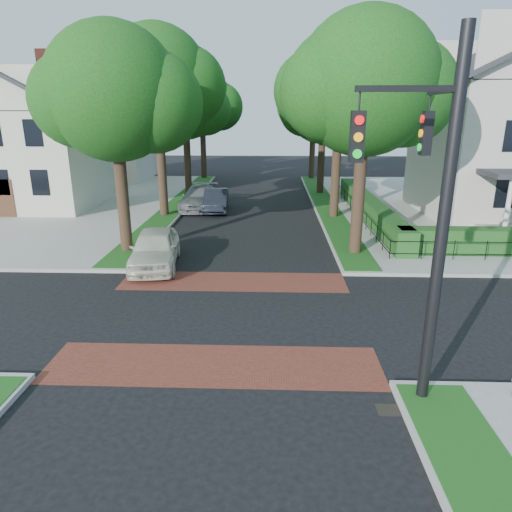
# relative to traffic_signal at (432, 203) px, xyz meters

# --- Properties ---
(ground) EXTENTS (120.00, 120.00, 0.00)m
(ground) POSITION_rel_traffic_signal_xyz_m (-4.89, 4.41, -4.71)
(ground) COLOR black
(ground) RESTS_ON ground
(crosswalk_far) EXTENTS (9.00, 2.20, 0.01)m
(crosswalk_far) POSITION_rel_traffic_signal_xyz_m (-4.89, 7.61, -4.70)
(crosswalk_far) COLOR maroon
(crosswalk_far) RESTS_ON ground
(crosswalk_near) EXTENTS (9.00, 2.20, 0.01)m
(crosswalk_near) POSITION_rel_traffic_signal_xyz_m (-4.89, 1.21, -4.70)
(crosswalk_near) COLOR maroon
(crosswalk_near) RESTS_ON ground
(storm_drain) EXTENTS (0.65, 0.45, 0.01)m
(storm_drain) POSITION_rel_traffic_signal_xyz_m (-0.59, -0.59, -4.70)
(storm_drain) COLOR black
(storm_drain) RESTS_ON ground
(grass_strip_ne) EXTENTS (1.60, 29.80, 0.02)m
(grass_strip_ne) POSITION_rel_traffic_signal_xyz_m (0.51, 23.51, -4.55)
(grass_strip_ne) COLOR #154814
(grass_strip_ne) RESTS_ON sidewalk_ne
(grass_strip_nw) EXTENTS (1.60, 29.80, 0.02)m
(grass_strip_nw) POSITION_rel_traffic_signal_xyz_m (-10.29, 23.51, -4.55)
(grass_strip_nw) COLOR #154814
(grass_strip_nw) RESTS_ON sidewalk_nw
(tree_right_near) EXTENTS (7.75, 6.67, 10.66)m
(tree_right_near) POSITION_rel_traffic_signal_xyz_m (0.72, 11.65, 2.92)
(tree_right_near) COLOR black
(tree_right_near) RESTS_ON sidewalk_ne
(tree_right_mid) EXTENTS (8.25, 7.09, 11.22)m
(tree_right_mid) POSITION_rel_traffic_signal_xyz_m (0.72, 19.66, 3.28)
(tree_right_mid) COLOR black
(tree_right_mid) RESTS_ON sidewalk_ne
(tree_right_far) EXTENTS (7.25, 6.23, 9.74)m
(tree_right_far) POSITION_rel_traffic_signal_xyz_m (0.71, 28.64, 2.20)
(tree_right_far) COLOR black
(tree_right_far) RESTS_ON sidewalk_ne
(tree_right_back) EXTENTS (7.50, 6.45, 10.20)m
(tree_right_back) POSITION_rel_traffic_signal_xyz_m (0.72, 37.64, 2.56)
(tree_right_back) COLOR black
(tree_right_back) RESTS_ON sidewalk_ne
(tree_left_near) EXTENTS (7.50, 6.45, 10.20)m
(tree_left_near) POSITION_rel_traffic_signal_xyz_m (-10.28, 11.64, 2.56)
(tree_left_near) COLOR black
(tree_left_near) RESTS_ON sidewalk_nw
(tree_left_mid) EXTENTS (8.00, 6.88, 11.48)m
(tree_left_mid) POSITION_rel_traffic_signal_xyz_m (-10.28, 19.66, 3.64)
(tree_left_mid) COLOR black
(tree_left_mid) RESTS_ON sidewalk_nw
(tree_left_far) EXTENTS (7.00, 6.02, 9.86)m
(tree_left_far) POSITION_rel_traffic_signal_xyz_m (-10.29, 28.63, 2.41)
(tree_left_far) COLOR black
(tree_left_far) RESTS_ON sidewalk_nw
(tree_left_back) EXTENTS (7.75, 6.66, 10.44)m
(tree_left_back) POSITION_rel_traffic_signal_xyz_m (-10.28, 37.65, 2.70)
(tree_left_back) COLOR black
(tree_left_back) RESTS_ON sidewalk_nw
(hedge_main_road) EXTENTS (1.00, 18.00, 1.20)m
(hedge_main_road) POSITION_rel_traffic_signal_xyz_m (2.81, 19.41, -3.96)
(hedge_main_road) COLOR #1B4618
(hedge_main_road) RESTS_ON sidewalk_ne
(fence_main_road) EXTENTS (0.06, 18.00, 0.90)m
(fence_main_road) POSITION_rel_traffic_signal_xyz_m (2.01, 19.41, -4.11)
(fence_main_road) COLOR black
(fence_main_road) RESTS_ON sidewalk_ne
(house_left_near) EXTENTS (10.00, 9.00, 10.14)m
(house_left_near) POSITION_rel_traffic_signal_xyz_m (-20.38, 22.41, 0.33)
(house_left_near) COLOR beige
(house_left_near) RESTS_ON sidewalk_nw
(house_left_far) EXTENTS (10.00, 9.00, 10.14)m
(house_left_far) POSITION_rel_traffic_signal_xyz_m (-20.38, 36.41, 0.33)
(house_left_far) COLOR beige
(house_left_far) RESTS_ON sidewalk_nw
(traffic_signal) EXTENTS (2.17, 2.00, 8.00)m
(traffic_signal) POSITION_rel_traffic_signal_xyz_m (0.00, 0.00, 0.00)
(traffic_signal) COLOR black
(traffic_signal) RESTS_ON sidewalk_se
(parked_car_front) EXTENTS (2.57, 5.09, 1.66)m
(parked_car_front) POSITION_rel_traffic_signal_xyz_m (-8.49, 9.41, -3.88)
(parked_car_front) COLOR silver
(parked_car_front) RESTS_ON ground
(parked_car_middle) EXTENTS (1.86, 4.65, 1.50)m
(parked_car_middle) POSITION_rel_traffic_signal_xyz_m (-7.22, 21.36, -3.96)
(parked_car_middle) COLOR black
(parked_car_middle) RESTS_ON ground
(parked_car_rear) EXTENTS (2.35, 5.50, 1.58)m
(parked_car_rear) POSITION_rel_traffic_signal_xyz_m (-8.49, 22.09, -3.92)
(parked_car_rear) COLOR slate
(parked_car_rear) RESTS_ON ground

